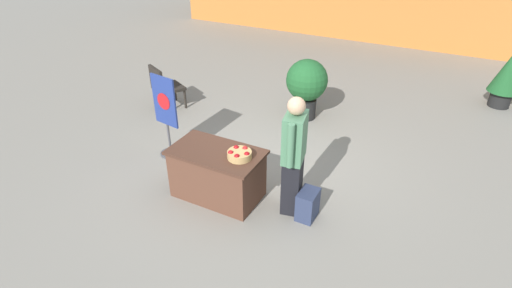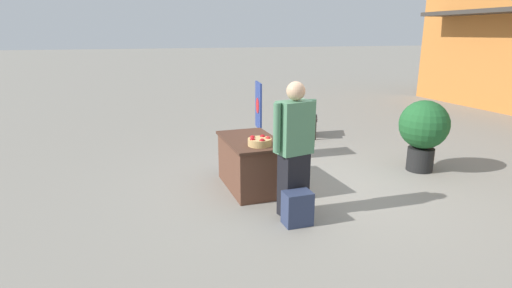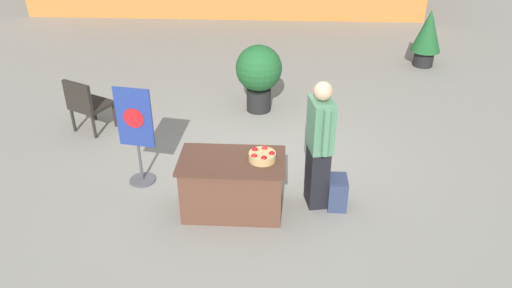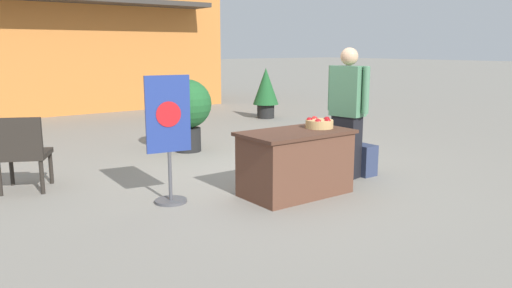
{
  "view_description": "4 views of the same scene",
  "coord_description": "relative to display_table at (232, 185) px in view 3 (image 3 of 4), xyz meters",
  "views": [
    {
      "loc": [
        2.4,
        -4.9,
        3.68
      ],
      "look_at": [
        0.05,
        -0.41,
        0.66
      ],
      "focal_mm": 28.0,
      "sensor_mm": 36.0,
      "label": 1
    },
    {
      "loc": [
        5.12,
        -2.75,
        2.26
      ],
      "look_at": [
        -0.52,
        -0.82,
        0.6
      ],
      "focal_mm": 28.0,
      "sensor_mm": 36.0,
      "label": 2
    },
    {
      "loc": [
        0.3,
        -6.16,
        3.96
      ],
      "look_at": [
        -0.02,
        -0.2,
        0.54
      ],
      "focal_mm": 35.0,
      "sensor_mm": 36.0,
      "label": 3
    },
    {
      "loc": [
        -4.03,
        -5.31,
        1.71
      ],
      "look_at": [
        -0.55,
        -0.57,
        0.57
      ],
      "focal_mm": 35.0,
      "sensor_mm": 36.0,
      "label": 4
    }
  ],
  "objects": [
    {
      "name": "person_visitor",
      "position": [
        1.07,
        0.21,
        0.5
      ],
      "size": [
        0.34,
        0.6,
        1.71
      ],
      "rotation": [
        0.0,
        0.0,
        -2.95
      ],
      "color": "black",
      "rests_on": "ground_plane"
    },
    {
      "name": "patio_chair",
      "position": [
        -2.57,
        2.01,
        0.13
      ],
      "size": [
        0.74,
        0.74,
        0.92
      ],
      "rotation": [
        0.0,
        0.0,
        1.11
      ],
      "color": "#28231E",
      "rests_on": "ground_plane"
    },
    {
      "name": "poster_board",
      "position": [
        -1.34,
        0.58,
        0.37
      ],
      "size": [
        0.5,
        0.36,
        1.42
      ],
      "rotation": [
        0.0,
        0.0,
        -1.72
      ],
      "color": "#4C4C51",
      "rests_on": "ground_plane"
    },
    {
      "name": "backpack",
      "position": [
        1.34,
        0.15,
        -0.17
      ],
      "size": [
        0.24,
        0.34,
        0.42
      ],
      "color": "#2D3856",
      "rests_on": "ground_plane"
    },
    {
      "name": "potted_plant_near_right",
      "position": [
        3.67,
        5.39,
        0.31
      ],
      "size": [
        0.63,
        0.63,
        1.23
      ],
      "color": "black",
      "rests_on": "ground_plane"
    },
    {
      "name": "display_table",
      "position": [
        0.0,
        0.0,
        0.0
      ],
      "size": [
        1.31,
        0.75,
        0.76
      ],
      "color": "brown",
      "rests_on": "ground_plane"
    },
    {
      "name": "ground_plane",
      "position": [
        0.28,
        0.98,
        -0.38
      ],
      "size": [
        120.0,
        120.0,
        0.0
      ],
      "primitive_type": "plane",
      "color": "gray"
    },
    {
      "name": "apple_basket",
      "position": [
        0.37,
        0.0,
        0.43
      ],
      "size": [
        0.33,
        0.33,
        0.13
      ],
      "color": "tan",
      "rests_on": "display_table"
    },
    {
      "name": "potted_plant_far_right",
      "position": [
        0.19,
        2.97,
        0.34
      ],
      "size": [
        0.81,
        0.81,
        1.2
      ],
      "color": "black",
      "rests_on": "ground_plane"
    }
  ]
}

